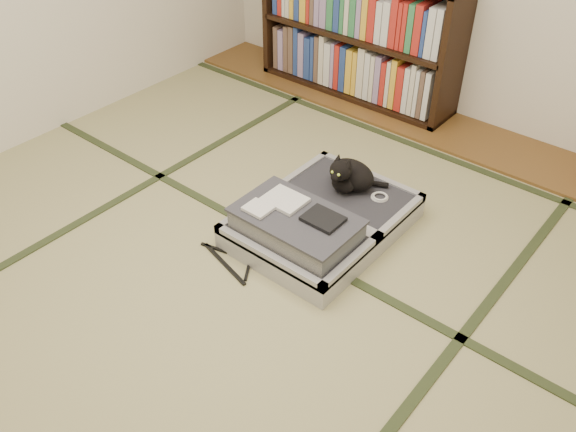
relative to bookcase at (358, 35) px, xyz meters
The scene contains 8 objects.
floor 2.24m from the bookcase, 70.69° to the right, with size 4.50×4.50×0.00m, color tan.
wood_strip 0.85m from the bookcase, ahead, with size 4.00×0.50×0.02m, color brown.
tatami_borders 1.79m from the bookcase, 65.28° to the right, with size 4.00×4.50×0.01m.
bookcase is the anchor object (origin of this frame).
suitcase 1.74m from the bookcase, 61.88° to the right, with size 0.70×0.93×0.27m.
cat 1.46m from the bookcase, 56.97° to the right, with size 0.31×0.31×0.25m.
cable_coil 1.54m from the bookcase, 50.45° to the right, with size 0.10×0.10×0.02m.
hanger 2.09m from the bookcase, 73.50° to the right, with size 0.39×0.22×0.01m.
Camera 1 is at (1.55, -1.46, 2.09)m, focal length 38.00 mm.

